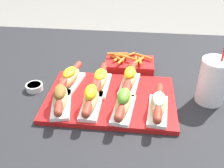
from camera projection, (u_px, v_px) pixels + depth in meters
The scene contains 12 objects.
patio_table at pixel (113, 151), 1.22m from camera, with size 1.46×1.08×0.75m.
serving_tray at pixel (111, 99), 0.92m from camera, with size 0.45×0.30×0.02m.
hot_dog_0 at pixel (60, 98), 0.85m from camera, with size 0.09×0.20×0.07m.
hot_dog_1 at pixel (91, 98), 0.85m from camera, with size 0.06×0.20×0.08m.
hot_dog_2 at pixel (124, 102), 0.83m from camera, with size 0.08×0.20×0.08m.
hot_dog_3 at pixel (158, 104), 0.83m from camera, with size 0.07×0.20×0.06m.
hot_dog_4 at pixel (70, 77), 0.96m from camera, with size 0.09×0.20×0.07m.
hot_dog_5 at pixel (100, 79), 0.95m from camera, with size 0.07×0.20×0.06m.
hot_dog_6 at pixel (130, 78), 0.95m from camera, with size 0.08×0.20×0.07m.
sauce_bowl at pixel (34, 87), 0.98m from camera, with size 0.06×0.06×0.02m.
drink_cup at pixel (213, 81), 0.88m from camera, with size 0.10×0.10×0.22m.
fries_basket at pixel (129, 64), 1.11m from camera, with size 0.20×0.12×0.06m.
Camera 1 is at (0.09, -0.85, 1.30)m, focal length 42.00 mm.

